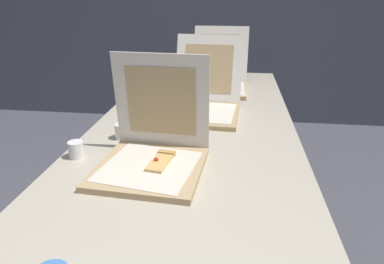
{
  "coord_description": "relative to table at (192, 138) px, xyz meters",
  "views": [
    {
      "loc": [
        0.18,
        -0.78,
        1.34
      ],
      "look_at": [
        0.02,
        0.47,
        0.81
      ],
      "focal_mm": 31.96,
      "sensor_mm": 36.0,
      "label": 1
    }
  ],
  "objects": [
    {
      "name": "pizza_box_back",
      "position": [
        0.08,
        0.7,
        0.1
      ],
      "size": [
        0.37,
        0.49,
        0.36
      ],
      "rotation": [
        0.0,
        0.0,
        -0.02
      ],
      "color": "tan",
      "rests_on": "table"
    },
    {
      "name": "pizza_box_middle",
      "position": [
        0.03,
        0.23,
        0.1
      ],
      "size": [
        0.38,
        0.5,
        0.36
      ],
      "rotation": [
        0.0,
        0.0,
        -0.05
      ],
      "color": "tan",
      "rests_on": "table"
    },
    {
      "name": "cup_white_near_center",
      "position": [
        -0.28,
        -0.14,
        0.08
      ],
      "size": [
        0.06,
        0.06,
        0.06
      ],
      "primitive_type": "cylinder",
      "color": "white",
      "rests_on": "table"
    },
    {
      "name": "table",
      "position": [
        0.0,
        0.0,
        0.0
      ],
      "size": [
        0.93,
        2.36,
        0.75
      ],
      "color": "#BCB29E",
      "rests_on": "ground"
    },
    {
      "name": "cup_white_far",
      "position": [
        -0.22,
        0.39,
        0.08
      ],
      "size": [
        0.06,
        0.06,
        0.06
      ],
      "primitive_type": "cylinder",
      "color": "white",
      "rests_on": "table"
    },
    {
      "name": "cup_white_mid",
      "position": [
        -0.24,
        0.0,
        0.08
      ],
      "size": [
        0.06,
        0.06,
        0.06
      ],
      "primitive_type": "cylinder",
      "color": "white",
      "rests_on": "table"
    },
    {
      "name": "cup_white_near_left",
      "position": [
        -0.4,
        -0.33,
        0.08
      ],
      "size": [
        0.06,
        0.06,
        0.06
      ],
      "primitive_type": "cylinder",
      "color": "white",
      "rests_on": "table"
    },
    {
      "name": "pizza_box_front",
      "position": [
        -0.1,
        -0.37,
        0.1
      ],
      "size": [
        0.38,
        0.39,
        0.38
      ],
      "rotation": [
        0.0,
        0.0,
        -0.07
      ],
      "color": "tan",
      "rests_on": "table"
    }
  ]
}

